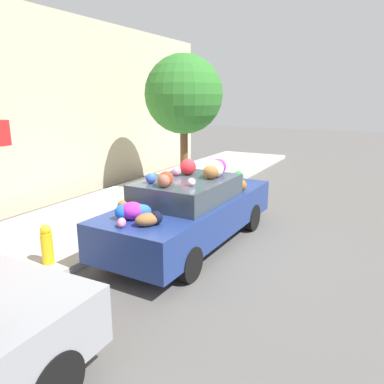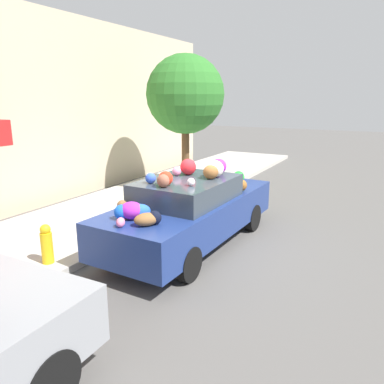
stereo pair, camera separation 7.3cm
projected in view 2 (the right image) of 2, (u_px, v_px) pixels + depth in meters
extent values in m
plane|color=#565451|center=(189.00, 243.00, 7.72)|extent=(60.00, 60.00, 0.00)
cube|color=#B2ADA3|center=(91.00, 220.00, 8.96)|extent=(24.00, 3.20, 0.14)
cube|color=#C6B293|center=(17.00, 111.00, 9.39)|extent=(18.00, 0.30, 5.19)
cylinder|color=brown|center=(186.00, 155.00, 11.71)|extent=(0.24, 0.24, 2.04)
sphere|color=#2D7228|center=(185.00, 94.00, 11.25)|extent=(2.37, 2.37, 2.37)
cylinder|color=gold|center=(47.00, 248.00, 6.43)|extent=(0.20, 0.20, 0.55)
sphere|color=gold|center=(45.00, 229.00, 6.35)|extent=(0.18, 0.18, 0.18)
cube|color=navy|center=(192.00, 214.00, 7.53)|extent=(4.56, 1.79, 0.68)
cube|color=#333D47|center=(187.00, 190.00, 7.25)|extent=(2.07, 1.52, 0.42)
cylinder|color=black|center=(194.00, 208.00, 9.16)|extent=(0.60, 0.20, 0.60)
cylinder|color=black|center=(252.00, 218.00, 8.41)|extent=(0.60, 0.20, 0.60)
cylinder|color=black|center=(117.00, 246.00, 6.82)|extent=(0.60, 0.20, 0.60)
cylinder|color=black|center=(189.00, 264.00, 6.07)|extent=(0.60, 0.20, 0.60)
sphere|color=#965228|center=(197.00, 177.00, 8.74)|extent=(0.36, 0.36, 0.27)
sphere|color=#AF29C3|center=(219.00, 166.00, 7.65)|extent=(0.40, 0.40, 0.31)
ellipsoid|color=#AD2AC6|center=(132.00, 210.00, 6.14)|extent=(0.43, 0.47, 0.29)
ellipsoid|color=green|center=(210.00, 173.00, 7.32)|extent=(0.21, 0.17, 0.18)
sphere|color=purple|center=(239.00, 180.00, 8.75)|extent=(0.15, 0.15, 0.15)
ellipsoid|color=green|center=(239.00, 177.00, 8.79)|extent=(0.37, 0.37, 0.27)
ellipsoid|color=brown|center=(147.00, 219.00, 5.84)|extent=(0.49, 0.46, 0.20)
sphere|color=black|center=(155.00, 218.00, 5.90)|extent=(0.30, 0.30, 0.22)
ellipsoid|color=brown|center=(163.00, 181.00, 6.51)|extent=(0.31, 0.32, 0.23)
ellipsoid|color=#B027C4|center=(235.00, 179.00, 8.81)|extent=(0.35, 0.36, 0.18)
ellipsoid|color=blue|center=(139.00, 212.00, 6.15)|extent=(0.47, 0.45, 0.25)
sphere|color=red|center=(166.00, 178.00, 6.63)|extent=(0.36, 0.36, 0.26)
sphere|color=#925A26|center=(241.00, 185.00, 8.00)|extent=(0.34, 0.34, 0.25)
ellipsoid|color=brown|center=(211.00, 172.00, 7.18)|extent=(0.40, 0.40, 0.27)
sphere|color=pink|center=(177.00, 171.00, 7.49)|extent=(0.21, 0.21, 0.18)
sphere|color=blue|center=(151.00, 178.00, 6.81)|extent=(0.25, 0.25, 0.19)
ellipsoid|color=pink|center=(121.00, 222.00, 5.78)|extent=(0.21, 0.18, 0.15)
sphere|color=red|center=(188.00, 167.00, 7.56)|extent=(0.35, 0.35, 0.32)
sphere|color=white|center=(191.00, 182.00, 6.63)|extent=(0.18, 0.18, 0.14)
sphere|color=white|center=(215.00, 169.00, 7.34)|extent=(0.44, 0.44, 0.33)
sphere|color=brown|center=(122.00, 205.00, 6.64)|extent=(0.19, 0.19, 0.18)
sphere|color=blue|center=(122.00, 212.00, 6.13)|extent=(0.27, 0.27, 0.25)
cylinder|color=black|center=(49.00, 383.00, 3.50)|extent=(0.66, 0.19, 0.66)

